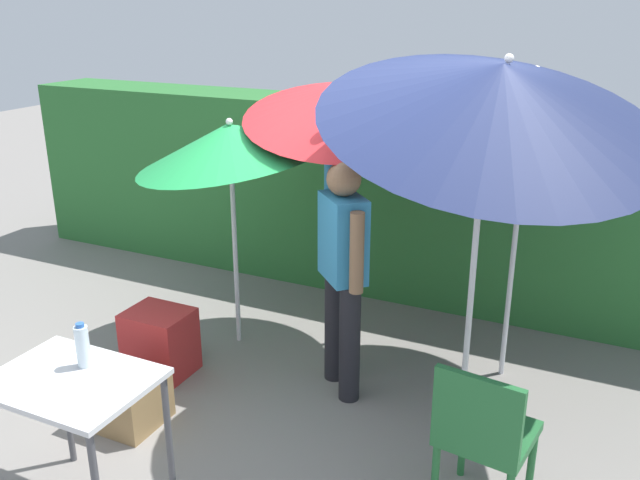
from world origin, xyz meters
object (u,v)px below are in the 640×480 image
object	(u,v)px
bottle_water	(83,346)
umbrella_navy	(532,95)
crate_cardboard	(126,399)
umbrella_rainbow	(349,101)
cooler_box	(160,342)
folding_table	(73,395)
person_vendor	(343,262)
umbrella_yellow	(230,142)
chair_plastic	(483,433)
umbrella_orange	(497,94)

from	to	relation	value
bottle_water	umbrella_navy	bearing A→B (deg)	51.98
crate_cardboard	bottle_water	world-z (taller)	bottle_water
umbrella_rainbow	bottle_water	distance (m)	2.41
cooler_box	folding_table	world-z (taller)	folding_table
crate_cardboard	folding_table	bearing A→B (deg)	-65.01
person_vendor	bottle_water	bearing A→B (deg)	-116.36
umbrella_yellow	folding_table	xyz separation A→B (m)	(0.25, -1.91, -0.90)
umbrella_rainbow	bottle_water	bearing A→B (deg)	-103.68
umbrella_navy	cooler_box	world-z (taller)	umbrella_navy
umbrella_yellow	chair_plastic	bearing A→B (deg)	-27.12
umbrella_yellow	umbrella_navy	xyz separation A→B (m)	(1.97, 0.42, 0.39)
umbrella_rainbow	chair_plastic	world-z (taller)	umbrella_rainbow
cooler_box	folding_table	distance (m)	1.46
folding_table	bottle_water	bearing A→B (deg)	98.56
umbrella_rainbow	chair_plastic	distance (m)	2.41
umbrella_navy	person_vendor	size ratio (longest dim) A/B	1.21
umbrella_yellow	crate_cardboard	distance (m)	1.87
person_vendor	cooler_box	size ratio (longest dim) A/B	3.96
umbrella_navy	chair_plastic	xyz separation A→B (m)	(0.16, -1.51, -1.47)
umbrella_navy	crate_cardboard	xyz separation A→B (m)	(-2.04, -1.64, -1.81)
folding_table	umbrella_yellow	bearing A→B (deg)	97.59
chair_plastic	cooler_box	world-z (taller)	chair_plastic
umbrella_yellow	person_vendor	distance (m)	1.22
umbrella_rainbow	folding_table	bearing A→B (deg)	-102.53
umbrella_rainbow	folding_table	xyz separation A→B (m)	(-0.50, -2.26, -1.19)
umbrella_orange	umbrella_rainbow	bearing A→B (deg)	148.37
person_vendor	bottle_water	xyz separation A→B (m)	(-0.76, -1.53, -0.03)
umbrella_navy	crate_cardboard	bearing A→B (deg)	-141.23
cooler_box	bottle_water	xyz separation A→B (m)	(0.50, -1.16, 0.66)
umbrella_rainbow	umbrella_orange	size ratio (longest dim) A/B	0.85
umbrella_orange	person_vendor	bearing A→B (deg)	174.26
umbrella_yellow	person_vendor	xyz separation A→B (m)	(0.99, -0.26, -0.65)
umbrella_rainbow	folding_table	distance (m)	2.60
folding_table	umbrella_navy	bearing A→B (deg)	53.75
umbrella_navy	person_vendor	bearing A→B (deg)	-144.84
umbrella_orange	cooler_box	size ratio (longest dim) A/B	5.55
chair_plastic	bottle_water	world-z (taller)	bottle_water
umbrella_navy	bottle_water	distance (m)	3.01
person_vendor	bottle_water	size ratio (longest dim) A/B	7.83
chair_plastic	folding_table	size ratio (longest dim) A/B	1.11
umbrella_orange	person_vendor	world-z (taller)	umbrella_orange
crate_cardboard	bottle_water	bearing A→B (deg)	-61.97
cooler_box	folding_table	bearing A→B (deg)	-68.16
crate_cardboard	umbrella_orange	bearing A→B (deg)	23.55
umbrella_yellow	person_vendor	bearing A→B (deg)	-14.80
person_vendor	umbrella_navy	bearing A→B (deg)	35.16
umbrella_rainbow	umbrella_orange	xyz separation A→B (m)	(1.14, -0.70, 0.20)
person_vendor	crate_cardboard	world-z (taller)	person_vendor
person_vendor	chair_plastic	world-z (taller)	person_vendor
person_vendor	crate_cardboard	size ratio (longest dim) A/B	4.28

